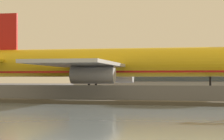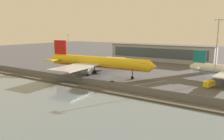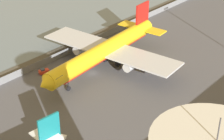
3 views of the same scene
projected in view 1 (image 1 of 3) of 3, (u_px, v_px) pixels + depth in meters
name	position (u px, v px, depth m)	size (l,w,h in m)	color
ground_plane	(140.00, 98.00, 78.56)	(500.00, 500.00, 0.00)	#4C4C51
shoreline_seawall	(108.00, 102.00, 58.85)	(320.00, 3.00, 0.50)	#474238
perimeter_fence	(116.00, 94.00, 63.20)	(280.00, 0.10, 2.46)	slate
cargo_jet_yellow	(107.00, 64.00, 80.75)	(57.46, 49.68, 16.24)	yellow
baggage_tug	(192.00, 96.00, 64.48)	(3.54, 2.54, 1.80)	red
terminal_building	(184.00, 72.00, 142.41)	(72.07, 15.71, 11.40)	#9EA3AD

